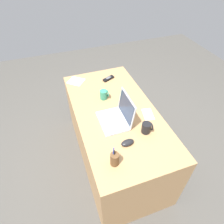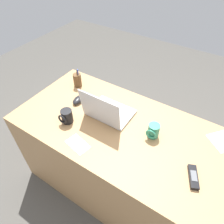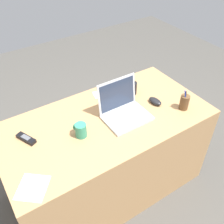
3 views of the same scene
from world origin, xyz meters
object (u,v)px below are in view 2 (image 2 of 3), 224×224
at_px(coffee_mug_white, 153,131).
at_px(pen_holder, 77,80).
at_px(coffee_mug_tall, 67,116).
at_px(laptop, 107,111).
at_px(cordless_phone, 193,177).
at_px(computer_mouse, 78,100).

height_order(coffee_mug_white, pen_holder, pen_holder).
bearing_deg(coffee_mug_white, pen_holder, -12.00).
bearing_deg(coffee_mug_tall, coffee_mug_white, -159.94).
relative_size(laptop, cordless_phone, 2.12).
relative_size(laptop, computer_mouse, 2.79).
relative_size(coffee_mug_tall, pen_holder, 0.59).
xyz_separation_m(laptop, cordless_phone, (-0.66, 0.14, -0.04)).
height_order(laptop, coffee_mug_white, laptop).
height_order(computer_mouse, coffee_mug_tall, coffee_mug_tall).
height_order(computer_mouse, cordless_phone, computer_mouse).
distance_m(computer_mouse, cordless_phone, 0.95).
bearing_deg(pen_holder, coffee_mug_white, 168.00).
bearing_deg(cordless_phone, coffee_mug_white, -26.20).
distance_m(coffee_mug_white, cordless_phone, 0.35).
height_order(coffee_mug_white, cordless_phone, coffee_mug_white).
distance_m(coffee_mug_white, pen_holder, 0.77).
relative_size(coffee_mug_white, pen_holder, 0.58).
height_order(computer_mouse, pen_holder, pen_holder).
relative_size(coffee_mug_white, coffee_mug_tall, 0.98).
xyz_separation_m(computer_mouse, pen_holder, (0.13, -0.16, 0.04)).
xyz_separation_m(coffee_mug_tall, pen_holder, (0.20, -0.36, 0.01)).
relative_size(computer_mouse, pen_holder, 0.67).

